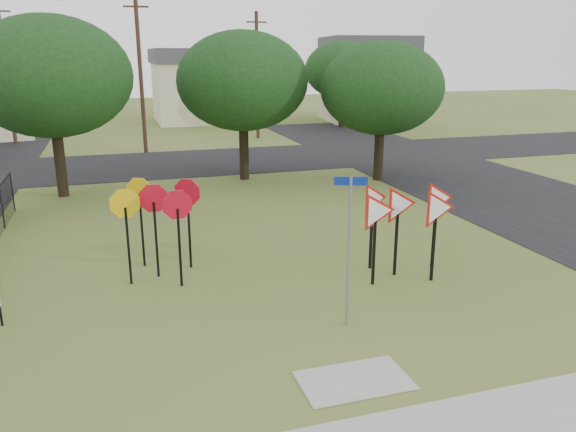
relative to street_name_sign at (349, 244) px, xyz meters
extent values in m
plane|color=#4A5D22|center=(-0.73, 0.32, -1.88)|extent=(140.00, 140.00, 0.00)
cube|color=black|center=(11.27, 10.32, -1.87)|extent=(8.00, 50.00, 0.02)
cube|color=black|center=(-0.73, 20.32, -1.87)|extent=(60.00, 8.00, 0.02)
cube|color=gray|center=(-0.73, -2.08, -1.87)|extent=(2.00, 1.20, 0.02)
cylinder|color=gray|center=(0.00, 0.00, -0.22)|extent=(0.07, 0.07, 3.32)
cube|color=navy|center=(0.00, 0.00, 1.35)|extent=(0.66, 0.24, 0.18)
cube|color=black|center=(-3.69, 4.10, -0.86)|extent=(0.06, 0.06, 2.05)
cube|color=black|center=(-2.77, 4.51, -0.86)|extent=(0.06, 0.06, 2.05)
cube|color=black|center=(-3.18, 3.28, -0.86)|extent=(0.06, 0.06, 2.05)
cube|color=black|center=(-4.41, 3.79, -0.86)|extent=(0.06, 0.06, 2.05)
cube|color=black|center=(-4.00, 5.02, -0.86)|extent=(0.06, 0.06, 2.05)
cube|color=black|center=(1.54, 1.89, -0.93)|extent=(0.06, 0.06, 1.90)
cube|color=black|center=(2.38, 2.32, -0.93)|extent=(0.06, 0.06, 1.90)
cube|color=black|center=(3.12, 1.68, -0.93)|extent=(0.06, 0.06, 1.90)
cube|color=black|center=(1.96, 2.95, -0.93)|extent=(0.06, 0.06, 1.90)
cube|color=black|center=(3.65, 2.53, -0.93)|extent=(0.06, 0.06, 1.90)
cube|color=black|center=(-7.21, 2.22, -1.57)|extent=(0.04, 0.04, 0.62)
cylinder|color=#452B20|center=(-2.73, 24.32, 2.62)|extent=(0.24, 0.24, 9.00)
cube|color=#452B20|center=(-2.73, 24.32, 6.42)|extent=(1.40, 0.10, 0.10)
cylinder|color=#452B20|center=(5.27, 28.32, 2.37)|extent=(0.24, 0.24, 8.50)
cube|color=#452B20|center=(5.27, 28.32, 5.92)|extent=(1.40, 0.10, 0.10)
cylinder|color=#452B20|center=(-10.73, 30.32, 2.62)|extent=(0.24, 0.24, 9.00)
cylinder|color=black|center=(-8.33, 10.02, -1.13)|extent=(0.05, 0.05, 1.50)
cylinder|color=black|center=(-8.33, 12.32, -1.13)|extent=(0.05, 0.05, 1.50)
cube|color=beige|center=(3.27, 40.32, 0.62)|extent=(8.00, 8.00, 5.00)
cube|color=#434247|center=(3.27, 40.32, 3.72)|extent=(8.40, 8.40, 1.20)
cube|color=beige|center=(17.27, 36.32, 1.12)|extent=(7.91, 7.91, 6.00)
cube|color=#434247|center=(17.27, 36.32, 4.72)|extent=(8.30, 8.30, 1.20)
cylinder|color=black|center=(-6.73, 14.32, -0.57)|extent=(0.44, 0.44, 2.62)
ellipsoid|color=black|center=(-6.73, 14.32, 2.98)|extent=(6.40, 6.40, 4.80)
cylinder|color=black|center=(1.27, 15.32, -0.66)|extent=(0.44, 0.44, 2.45)
ellipsoid|color=black|center=(1.27, 15.32, 2.67)|extent=(6.00, 6.00, 4.50)
cylinder|color=black|center=(7.27, 13.32, -0.74)|extent=(0.44, 0.44, 2.27)
ellipsoid|color=black|center=(7.27, 13.32, 2.35)|extent=(5.60, 5.60, 4.20)
cylinder|color=black|center=(13.27, 32.32, -0.66)|extent=(0.44, 0.44, 2.45)
ellipsoid|color=black|center=(13.27, 32.32, 2.67)|extent=(6.00, 6.00, 4.50)
camera|label=1|loc=(-4.55, -10.27, 3.82)|focal=35.00mm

